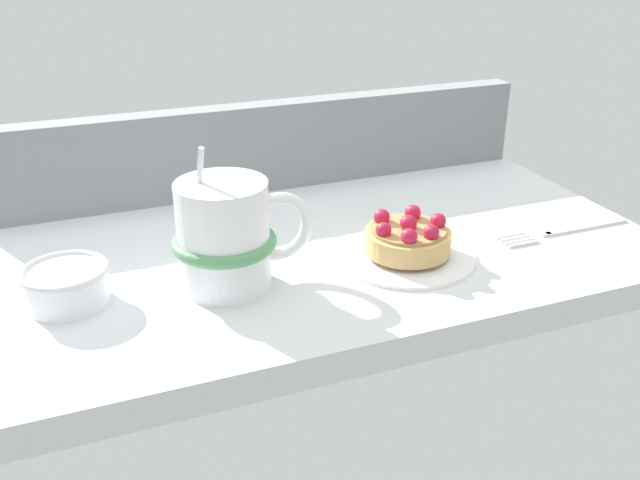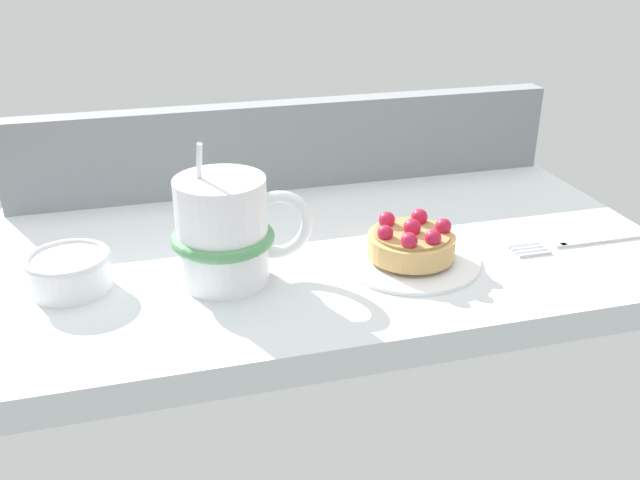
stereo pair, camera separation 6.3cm
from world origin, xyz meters
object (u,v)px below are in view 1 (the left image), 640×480
object	(u,v)px
dessert_plate	(407,255)
coffee_mug	(227,236)
dessert_fork	(564,230)
sugar_bowl	(66,284)
raspberry_tart	(408,237)

from	to	relation	value
dessert_plate	coffee_mug	bearing A→B (deg)	176.02
dessert_fork	sugar_bowl	world-z (taller)	sugar_bowl
raspberry_tart	coffee_mug	size ratio (longest dim) A/B	0.63
dessert_plate	coffee_mug	world-z (taller)	coffee_mug
sugar_bowl	coffee_mug	bearing A→B (deg)	-7.62
dessert_fork	sugar_bowl	xyz separation A→B (cm)	(-48.55, 3.74, 1.50)
dessert_plate	raspberry_tart	distance (cm)	1.83
dessert_plate	dessert_fork	distance (cm)	17.98
raspberry_tart	sugar_bowl	xyz separation A→B (cm)	(-30.59, 3.02, -0.41)
dessert_plate	coffee_mug	distance (cm)	17.65
dessert_fork	coffee_mug	bearing A→B (deg)	176.84
coffee_mug	dessert_fork	xyz separation A→B (cm)	(35.02, -1.93, -4.46)
coffee_mug	dessert_plate	bearing A→B (deg)	-3.98
dessert_plate	coffee_mug	xyz separation A→B (cm)	(-17.06, 1.19, 4.38)
dessert_plate	sugar_bowl	distance (cm)	30.77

